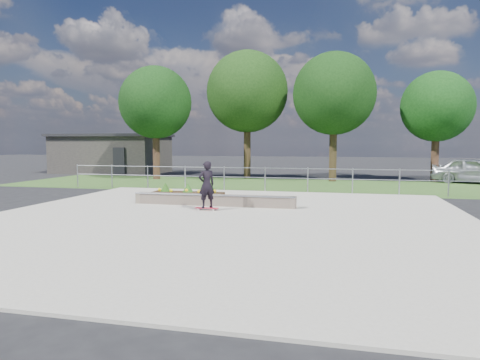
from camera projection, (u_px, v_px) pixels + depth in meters
name	position (u px, v px, depth m)	size (l,w,h in m)	color
ground	(222.00, 220.00, 12.95)	(120.00, 120.00, 0.00)	black
grass_verge	(276.00, 185.00, 23.61)	(30.00, 8.00, 0.02)	#2E4F1F
concrete_slab	(222.00, 219.00, 12.95)	(15.00, 15.00, 0.06)	#A19C8F
fence	(265.00, 176.00, 20.15)	(20.06, 0.06, 1.20)	#999BA1
building	(112.00, 153.00, 33.47)	(8.40, 5.40, 3.00)	#2C2927
tree_far_left	(155.00, 103.00, 26.96)	(4.55, 4.55, 7.15)	#372016
tree_mid_left	(247.00, 92.00, 27.58)	(5.25, 5.25, 8.25)	#322214
tree_mid_right	(334.00, 94.00, 25.38)	(4.90, 4.90, 7.70)	black
tree_far_right	(437.00, 107.00, 25.53)	(4.20, 4.20, 6.60)	#382116
grind_ledge	(213.00, 200.00, 15.55)	(6.00, 0.44, 0.43)	brown
planter_bed	(186.00, 194.00, 17.49)	(3.00, 1.20, 0.61)	black
skateboarder	(207.00, 185.00, 14.42)	(0.80, 0.66, 1.67)	silver
parked_car	(474.00, 171.00, 24.46)	(1.76, 4.38, 1.49)	#9FA3A8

